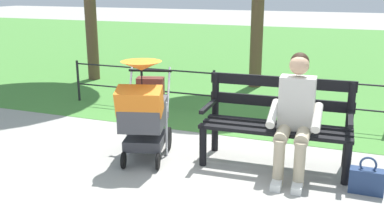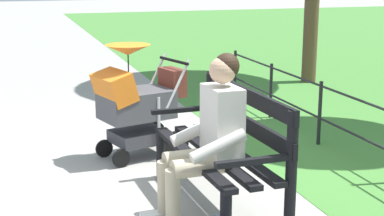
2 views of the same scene
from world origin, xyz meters
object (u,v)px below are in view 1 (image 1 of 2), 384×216
Objects in this scene: stroller at (144,110)px; park_bench at (277,118)px; person_on_bench at (295,112)px; handbag at (366,180)px.

park_bench is at bearing -163.57° from stroller.
person_on_bench is 3.45× the size of handbag.
person_on_bench is at bearing 134.37° from park_bench.
handbag is (-2.37, -0.00, -0.47)m from stroller.
person_on_bench reaches higher than handbag.
stroller reaches higher than handbag.
park_bench is at bearing -23.49° from handbag.
park_bench is 1.11m from handbag.
park_bench is 1.27× the size of person_on_bench.
handbag is at bearing 165.40° from person_on_bench.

